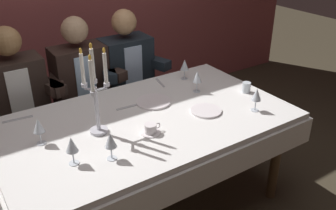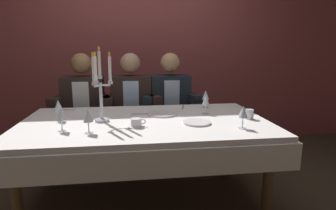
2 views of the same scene
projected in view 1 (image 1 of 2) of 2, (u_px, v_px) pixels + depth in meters
The scene contains 19 objects.
ground_plane at pixel (149, 204), 2.78m from camera, with size 12.00×12.00×0.00m, color #3C3425.
dining_table at pixel (147, 133), 2.50m from camera, with size 1.94×1.14×0.74m.
candelabra at pixel (96, 95), 2.17m from camera, with size 0.15×0.17×0.57m.
dinner_plate_0 at pixel (206, 111), 2.52m from camera, with size 0.21×0.21×0.01m, color white.
dinner_plate_1 at pixel (153, 102), 2.64m from camera, with size 0.25×0.25×0.01m, color white.
wine_glass_0 at pixel (38, 126), 2.12m from camera, with size 0.07×0.07×0.16m.
wine_glass_1 at pixel (256, 95), 2.48m from camera, with size 0.07×0.07×0.16m.
wine_glass_2 at pixel (185, 65), 2.97m from camera, with size 0.07×0.07×0.16m.
wine_glass_3 at pixel (72, 145), 1.95m from camera, with size 0.07×0.07×0.16m.
wine_glass_4 at pixel (197, 77), 2.75m from camera, with size 0.07×0.07×0.16m.
wine_glass_5 at pixel (111, 141), 1.98m from camera, with size 0.07×0.07×0.16m.
water_tumbler_0 at pixel (246, 87), 2.78m from camera, with size 0.06×0.06×0.08m, color silver.
coffee_cup_0 at pixel (151, 129), 2.26m from camera, with size 0.13×0.12×0.06m.
fork_0 at pixel (128, 107), 2.58m from camera, with size 0.17×0.02×0.01m, color #B7B7BC.
fork_1 at pixel (160, 83), 2.94m from camera, with size 0.17×0.02×0.01m, color #B7B7BC.
knife_2 at pixel (18, 119), 2.42m from camera, with size 0.19×0.02×0.01m, color #B7B7BC.
seated_diner_0 at pixel (16, 92), 2.80m from camera, with size 0.63×0.48×1.24m.
seated_diner_1 at pixel (80, 78), 3.05m from camera, with size 0.63×0.48×1.24m.
seated_diner_2 at pixel (126, 67), 3.26m from camera, with size 0.63×0.48×1.24m.
Camera 1 is at (-1.06, -1.86, 1.93)m, focal length 39.94 mm.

